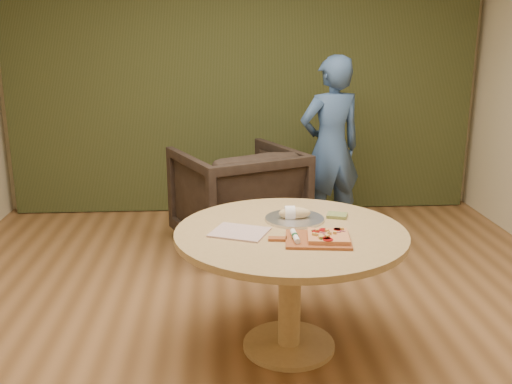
{
  "coord_description": "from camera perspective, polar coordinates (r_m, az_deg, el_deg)",
  "views": [
    {
      "loc": [
        -0.25,
        -3.07,
        1.83
      ],
      "look_at": [
        -0.04,
        0.25,
        0.91
      ],
      "focal_mm": 40.0,
      "sensor_mm": 36.0,
      "label": 1
    }
  ],
  "objects": [
    {
      "name": "bread_roll",
      "position": [
        3.43,
        3.75,
        -2.12
      ],
      "size": [
        0.19,
        0.09,
        0.09
      ],
      "color": "#DCC186",
      "rests_on": "serving_tray"
    },
    {
      "name": "cutlery_roll",
      "position": [
        3.09,
        3.93,
        -4.42
      ],
      "size": [
        0.03,
        0.2,
        0.03
      ],
      "rotation": [
        0.0,
        0.0,
        0.03
      ],
      "color": "white",
      "rests_on": "pizza_paddle"
    },
    {
      "name": "green_packet",
      "position": [
        3.53,
        8.1,
        -2.34
      ],
      "size": [
        0.14,
        0.13,
        0.02
      ],
      "primitive_type": "cube",
      "rotation": [
        0.0,
        0.0,
        -0.31
      ],
      "color": "#58672E",
      "rests_on": "pedestal_table"
    },
    {
      "name": "room_shell",
      "position": [
        3.11,
        0.98,
        7.52
      ],
      "size": [
        5.04,
        6.04,
        2.84
      ],
      "color": "olive",
      "rests_on": "ground"
    },
    {
      "name": "pizza_paddle",
      "position": [
        3.11,
        6.02,
        -4.76
      ],
      "size": [
        0.46,
        0.32,
        0.01
      ],
      "rotation": [
        0.0,
        0.0,
        -0.12
      ],
      "color": "#9B4F27",
      "rests_on": "pedestal_table"
    },
    {
      "name": "serving_tray",
      "position": [
        3.45,
        3.88,
        -2.69
      ],
      "size": [
        0.36,
        0.36,
        0.02
      ],
      "color": "silver",
      "rests_on": "pedestal_table"
    },
    {
      "name": "newspaper",
      "position": [
        3.22,
        -1.65,
        -4.04
      ],
      "size": [
        0.37,
        0.35,
        0.01
      ],
      "primitive_type": "cube",
      "rotation": [
        0.0,
        0.0,
        -0.4
      ],
      "color": "white",
      "rests_on": "pedestal_table"
    },
    {
      "name": "armchair",
      "position": [
        4.99,
        -1.85,
        -0.06
      ],
      "size": [
        1.25,
        1.22,
        0.99
      ],
      "primitive_type": "imported",
      "rotation": [
        0.0,
        0.0,
        3.56
      ],
      "color": "black",
      "rests_on": "ground"
    },
    {
      "name": "flatbread_pizza",
      "position": [
        3.12,
        7.22,
        -4.39
      ],
      "size": [
        0.24,
        0.24,
        0.04
      ],
      "rotation": [
        0.0,
        0.0,
        -0.12
      ],
      "color": "#DC9155",
      "rests_on": "pizza_paddle"
    },
    {
      "name": "pedestal_table",
      "position": [
        3.32,
        3.45,
        -6.11
      ],
      "size": [
        1.33,
        1.33,
        0.75
      ],
      "rotation": [
        0.0,
        0.0,
        -0.02
      ],
      "color": "tan",
      "rests_on": "ground"
    },
    {
      "name": "person_standing",
      "position": [
        5.25,
        7.46,
        4.37
      ],
      "size": [
        0.7,
        0.56,
        1.66
      ],
      "primitive_type": "imported",
      "rotation": [
        0.0,
        0.0,
        3.44
      ],
      "color": "#34517E",
      "rests_on": "ground"
    },
    {
      "name": "curtain",
      "position": [
        5.99,
        -1.31,
        11.33
      ],
      "size": [
        4.8,
        0.14,
        2.78
      ],
      "primitive_type": "cube",
      "color": "#2C3317",
      "rests_on": "ground"
    }
  ]
}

